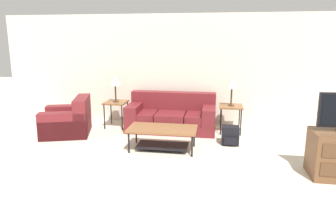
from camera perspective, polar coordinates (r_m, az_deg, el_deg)
wall_back at (r=7.17m, az=2.09°, el=5.96°), size 8.79×0.06×2.60m
couch at (r=6.77m, az=0.69°, el=-3.03°), size 1.96×0.91×0.82m
armchair at (r=6.82m, az=-18.44°, el=-3.67°), size 1.19×1.18×0.80m
coffee_table at (r=5.56m, az=-1.07°, el=-6.20°), size 1.26×0.64×0.42m
side_table_left at (r=7.04m, az=-9.88°, el=-0.63°), size 0.50×0.53×0.60m
side_table_right at (r=6.67m, az=11.89°, el=-1.39°), size 0.50×0.53×0.60m
table_lamp_left at (r=6.94m, az=-10.04°, el=3.72°), size 0.27×0.27×0.60m
table_lamp_right at (r=6.57m, az=12.09°, el=3.19°), size 0.27×0.27×0.60m
backpack at (r=5.99m, az=11.77°, el=-6.46°), size 0.33×0.31×0.37m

